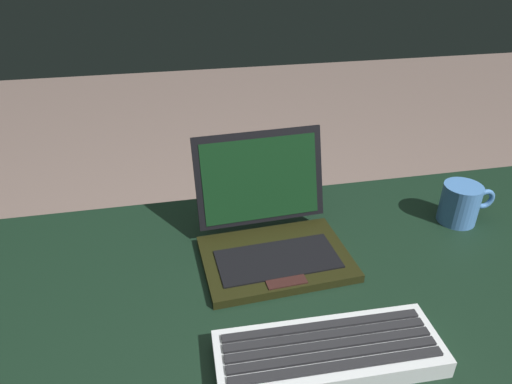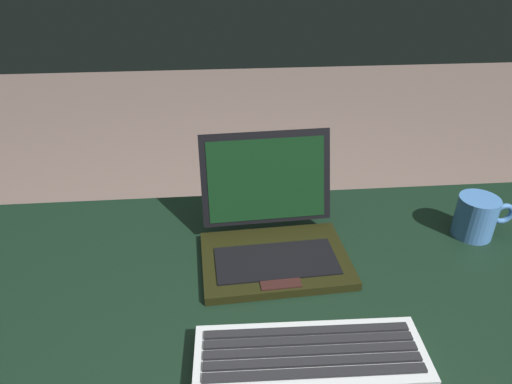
{
  "view_description": "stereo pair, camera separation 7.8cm",
  "coord_description": "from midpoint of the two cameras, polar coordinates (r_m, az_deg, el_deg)",
  "views": [
    {
      "loc": [
        -0.17,
        -0.58,
        1.25
      ],
      "look_at": [
        -0.03,
        0.08,
        0.85
      ],
      "focal_mm": 32.2,
      "sensor_mm": 36.0,
      "label": 1
    },
    {
      "loc": [
        -0.09,
        -0.59,
        1.25
      ],
      "look_at": [
        -0.03,
        0.08,
        0.85
      ],
      "focal_mm": 32.2,
      "sensor_mm": 36.0,
      "label": 2
    }
  ],
  "objects": [
    {
      "name": "coffee_mug",
      "position": [
        1.02,
        22.12,
        -1.38
      ],
      "size": [
        0.12,
        0.08,
        0.08
      ],
      "color": "#3F6EA9",
      "rests_on": "desk"
    },
    {
      "name": "external_keyboard",
      "position": [
        0.69,
        5.65,
        -19.4
      ],
      "size": [
        0.33,
        0.12,
        0.03
      ],
      "color": "#B8BCBE",
      "rests_on": "desk"
    },
    {
      "name": "laptop_front",
      "position": [
        0.86,
        -0.72,
        -5.21
      ],
      "size": [
        0.28,
        0.25,
        0.21
      ],
      "color": "black",
      "rests_on": "desk"
    },
    {
      "name": "desk",
      "position": [
        0.86,
        0.74,
        -14.94
      ],
      "size": [
        1.62,
        0.65,
        0.71
      ],
      "color": "black",
      "rests_on": "ground"
    }
  ]
}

